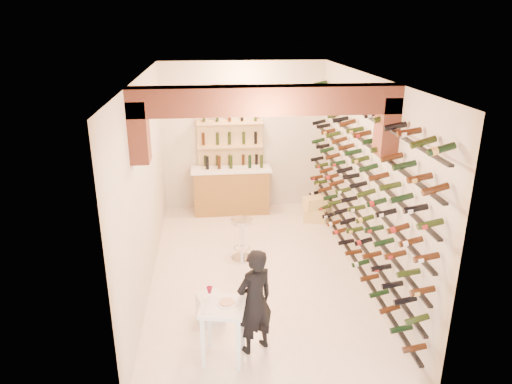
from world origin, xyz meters
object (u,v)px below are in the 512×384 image
(white_stool, at_px, (210,309))
(chrome_barstool, at_px, (242,236))
(wine_rack, at_px, (352,181))
(tasting_table, at_px, (223,315))
(back_counter, at_px, (231,189))
(person, at_px, (255,301))
(crate_lower, at_px, (314,215))

(white_stool, height_order, chrome_barstool, chrome_barstool)
(wine_rack, xyz_separation_m, tasting_table, (-2.18, -2.14, -0.92))
(back_counter, bearing_deg, white_stool, -97.19)
(person, bearing_deg, white_stool, -78.47)
(wine_rack, height_order, tasting_table, wine_rack)
(back_counter, distance_m, white_stool, 4.07)
(tasting_table, relative_size, white_stool, 2.23)
(crate_lower, bearing_deg, back_counter, 158.25)
(back_counter, distance_m, crate_lower, 1.87)
(person, bearing_deg, wine_rack, -160.86)
(back_counter, bearing_deg, chrome_barstool, -88.25)
(tasting_table, xyz_separation_m, crate_lower, (2.05, 4.11, -0.49))
(tasting_table, distance_m, person, 0.43)
(white_stool, relative_size, chrome_barstool, 0.55)
(chrome_barstool, bearing_deg, person, -90.41)
(tasting_table, height_order, chrome_barstool, tasting_table)
(tasting_table, bearing_deg, crate_lower, 74.46)
(tasting_table, relative_size, crate_lower, 2.05)
(wine_rack, bearing_deg, person, -131.44)
(wine_rack, relative_size, crate_lower, 12.60)
(white_stool, xyz_separation_m, person, (0.56, -0.64, 0.50))
(wine_rack, distance_m, white_stool, 3.03)
(chrome_barstool, bearing_deg, white_stool, -107.60)
(wine_rack, xyz_separation_m, back_counter, (-1.83, 2.65, -1.02))
(white_stool, bearing_deg, wine_rack, 30.45)
(white_stool, relative_size, crate_lower, 0.92)
(wine_rack, bearing_deg, chrome_barstool, 166.06)
(white_stool, distance_m, crate_lower, 4.01)
(back_counter, bearing_deg, wine_rack, -55.34)
(back_counter, xyz_separation_m, person, (0.05, -4.67, 0.17))
(person, relative_size, chrome_barstool, 1.86)
(wine_rack, height_order, white_stool, wine_rack)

